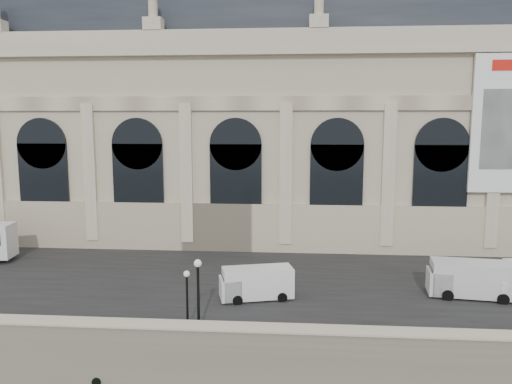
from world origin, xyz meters
TOP-DOWN VIEW (x-y plane):
  - quay at (0.00, 35.00)m, footprint 160.00×70.00m
  - street at (0.00, 14.00)m, footprint 160.00×24.00m
  - parapet at (0.00, 0.60)m, footprint 160.00×1.40m
  - museum at (-5.98, 30.86)m, footprint 69.00×18.70m
  - van_b at (-1.14, 8.38)m, footprint 5.76×3.34m
  - van_c at (15.03, 10.11)m, footprint 6.47×3.17m
  - lamp_left at (-4.89, 2.61)m, footprint 0.40×0.40m
  - lamp_right at (-4.11, 2.36)m, footprint 0.48×0.48m

SIDE VIEW (x-z plane):
  - quay at x=0.00m, z-range 0.00..6.00m
  - street at x=0.00m, z-range 6.00..6.06m
  - parapet at x=0.00m, z-range 6.01..7.22m
  - van_b at x=-1.14m, z-range 6.03..8.44m
  - van_c at x=15.03m, z-range 6.03..8.80m
  - lamp_left at x=-4.89m, z-range 5.99..9.90m
  - lamp_right at x=-4.11m, z-range 5.99..10.73m
  - museum at x=-5.98m, z-range 5.17..34.27m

